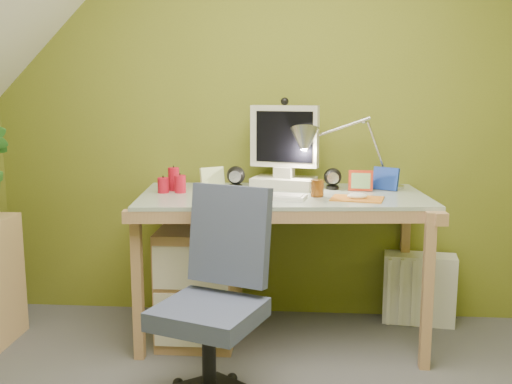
# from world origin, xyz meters

# --- Properties ---
(wall_back) EXTENTS (3.20, 0.01, 2.40)m
(wall_back) POSITION_xyz_m (0.00, 1.60, 1.20)
(wall_back) COLOR olive
(wall_back) RESTS_ON floor
(desk) EXTENTS (1.56, 0.88, 0.80)m
(desk) POSITION_xyz_m (0.13, 1.23, 0.40)
(desk) COLOR tan
(desk) RESTS_ON floor
(monitor) EXTENTS (0.40, 0.29, 0.49)m
(monitor) POSITION_xyz_m (0.13, 1.41, 1.05)
(monitor) COLOR beige
(monitor) RESTS_ON desk
(speaker_left) EXTENTS (0.11, 0.11, 0.12)m
(speaker_left) POSITION_xyz_m (-0.14, 1.39, 0.87)
(speaker_left) COLOR black
(speaker_left) RESTS_ON desk
(speaker_right) EXTENTS (0.11, 0.11, 0.12)m
(speaker_right) POSITION_xyz_m (0.40, 1.39, 0.86)
(speaker_right) COLOR black
(speaker_right) RESTS_ON desk
(keyboard) EXTENTS (0.42, 0.21, 0.02)m
(keyboard) POSITION_xyz_m (0.05, 1.09, 0.81)
(keyboard) COLOR white
(keyboard) RESTS_ON desk
(mousepad) EXTENTS (0.29, 0.23, 0.01)m
(mousepad) POSITION_xyz_m (0.51, 1.09, 0.81)
(mousepad) COLOR #C26B1E
(mousepad) RESTS_ON desk
(mouse) EXTENTS (0.11, 0.07, 0.03)m
(mouse) POSITION_xyz_m (0.51, 1.09, 0.82)
(mouse) COLOR white
(mouse) RESTS_ON mousepad
(amber_tumbler) EXTENTS (0.08, 0.08, 0.09)m
(amber_tumbler) POSITION_xyz_m (0.31, 1.15, 0.85)
(amber_tumbler) COLOR #985016
(amber_tumbler) RESTS_ON desk
(candle_cluster) EXTENTS (0.17, 0.15, 0.13)m
(candle_cluster) POSITION_xyz_m (-0.47, 1.24, 0.87)
(candle_cluster) COLOR #B30F24
(candle_cluster) RESTS_ON desk
(photo_frame_red) EXTENTS (0.13, 0.03, 0.11)m
(photo_frame_red) POSITION_xyz_m (0.55, 1.35, 0.86)
(photo_frame_red) COLOR #B02912
(photo_frame_red) RESTS_ON desk
(photo_frame_blue) EXTENTS (0.13, 0.09, 0.12)m
(photo_frame_blue) POSITION_xyz_m (0.69, 1.39, 0.87)
(photo_frame_blue) COLOR #153296
(photo_frame_blue) RESTS_ON desk
(photo_frame_green) EXTENTS (0.13, 0.09, 0.12)m
(photo_frame_green) POSITION_xyz_m (-0.27, 1.37, 0.86)
(photo_frame_green) COLOR beige
(photo_frame_green) RESTS_ON desk
(desk_lamp) EXTENTS (0.56, 0.29, 0.58)m
(desk_lamp) POSITION_xyz_m (0.58, 1.41, 1.09)
(desk_lamp) COLOR #B3B3B7
(desk_lamp) RESTS_ON desk
(task_chair) EXTENTS (0.60, 0.60, 0.84)m
(task_chair) POSITION_xyz_m (-0.16, 0.47, 0.42)
(task_chair) COLOR #3C4463
(task_chair) RESTS_ON floor
(radiator) EXTENTS (0.43, 0.22, 0.41)m
(radiator) POSITION_xyz_m (0.92, 1.50, 0.20)
(radiator) COLOR silver
(radiator) RESTS_ON floor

